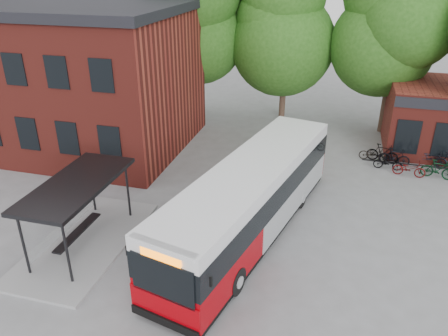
% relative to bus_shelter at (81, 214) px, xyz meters
% --- Properties ---
extents(ground, '(100.00, 100.00, 0.00)m').
position_rel_bus_shelter_xyz_m(ground, '(4.50, 1.00, -1.45)').
color(ground, slate).
extents(station_building, '(18.40, 10.40, 8.50)m').
position_rel_bus_shelter_xyz_m(station_building, '(-8.50, 10.00, 2.80)').
color(station_building, maroon).
rests_on(station_building, ground).
extents(bus_shelter, '(3.60, 7.00, 2.90)m').
position_rel_bus_shelter_xyz_m(bus_shelter, '(0.00, 0.00, 0.00)').
color(bus_shelter, black).
rests_on(bus_shelter, ground).
extents(bike_rail, '(5.20, 0.10, 0.38)m').
position_rel_bus_shelter_xyz_m(bike_rail, '(13.78, 11.00, -1.26)').
color(bike_rail, black).
rests_on(bike_rail, ground).
extents(tree_0, '(7.92, 7.92, 11.00)m').
position_rel_bus_shelter_xyz_m(tree_0, '(-1.50, 17.00, 4.05)').
color(tree_0, '#225115').
rests_on(tree_0, ground).
extents(tree_1, '(7.92, 7.92, 10.40)m').
position_rel_bus_shelter_xyz_m(tree_1, '(5.50, 18.00, 3.75)').
color(tree_1, '#225115').
rests_on(tree_1, ground).
extents(tree_2, '(7.92, 7.92, 11.00)m').
position_rel_bus_shelter_xyz_m(tree_2, '(12.50, 17.00, 4.05)').
color(tree_2, '#225115').
rests_on(tree_2, ground).
extents(city_bus, '(5.49, 12.97, 3.22)m').
position_rel_bus_shelter_xyz_m(city_bus, '(6.45, 2.58, 0.16)').
color(city_bus, '#9F0007').
rests_on(city_bus, ground).
extents(bicycle_0, '(1.67, 0.67, 0.86)m').
position_rel_bus_shelter_xyz_m(bicycle_0, '(11.82, 11.83, -1.02)').
color(bicycle_0, black).
rests_on(bicycle_0, ground).
extents(bicycle_1, '(1.88, 0.95, 1.09)m').
position_rel_bus_shelter_xyz_m(bicycle_1, '(12.31, 11.75, -0.91)').
color(bicycle_1, black).
rests_on(bicycle_1, ground).
extents(bicycle_2, '(1.58, 0.63, 0.82)m').
position_rel_bus_shelter_xyz_m(bicycle_2, '(12.57, 10.80, -1.04)').
color(bicycle_2, black).
rests_on(bicycle_2, ground).
extents(bicycle_3, '(1.71, 0.68, 1.00)m').
position_rel_bus_shelter_xyz_m(bicycle_3, '(12.97, 11.52, -0.95)').
color(bicycle_3, black).
rests_on(bicycle_3, ground).
extents(bicycle_4, '(1.75, 0.78, 0.89)m').
position_rel_bus_shelter_xyz_m(bicycle_4, '(13.62, 10.21, -1.00)').
color(bicycle_4, '#580D0C').
rests_on(bicycle_4, ground).
extents(bicycle_5, '(1.81, 0.80, 1.05)m').
position_rel_bus_shelter_xyz_m(bicycle_5, '(15.08, 10.34, -0.92)').
color(bicycle_5, black).
rests_on(bicycle_5, ground).
extents(bicycle_6, '(1.95, 1.16, 0.97)m').
position_rel_bus_shelter_xyz_m(bicycle_6, '(14.93, 11.95, -0.96)').
color(bicycle_6, '#1F202B').
rests_on(bicycle_6, ground).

